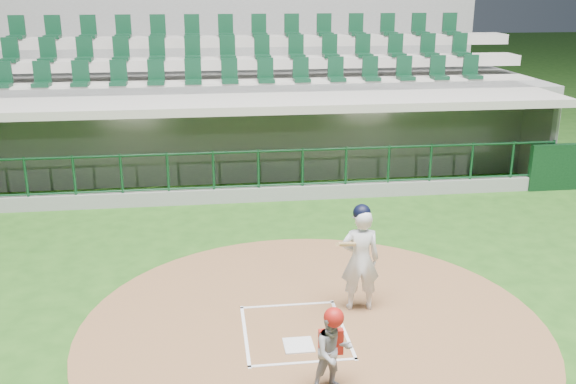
% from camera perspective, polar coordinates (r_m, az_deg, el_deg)
% --- Properties ---
extents(ground, '(120.00, 120.00, 0.00)m').
position_cam_1_polar(ground, '(10.21, 0.36, -11.53)').
color(ground, '#1F4915').
rests_on(ground, ground).
extents(dirt_circle, '(7.20, 7.20, 0.01)m').
position_cam_1_polar(dirt_circle, '(10.08, 2.25, -11.94)').
color(dirt_circle, brown).
rests_on(dirt_circle, ground).
extents(home_plate, '(0.43, 0.43, 0.02)m').
position_cam_1_polar(home_plate, '(9.60, 0.95, -13.46)').
color(home_plate, silver).
rests_on(home_plate, dirt_circle).
extents(batter_box_chalk, '(1.55, 1.80, 0.01)m').
position_cam_1_polar(batter_box_chalk, '(9.95, 0.60, -12.29)').
color(batter_box_chalk, white).
rests_on(batter_box_chalk, ground).
extents(dugout_structure, '(16.40, 3.70, 3.00)m').
position_cam_1_polar(dugout_structure, '(17.18, -2.69, 4.23)').
color(dugout_structure, slate).
rests_on(dugout_structure, ground).
extents(seating_deck, '(17.00, 6.72, 5.15)m').
position_cam_1_polar(seating_deck, '(20.08, -3.90, 7.57)').
color(seating_deck, gray).
rests_on(seating_deck, ground).
extents(batter, '(0.86, 0.87, 1.78)m').
position_cam_1_polar(batter, '(10.28, 6.43, -5.80)').
color(batter, silver).
rests_on(batter, dirt_circle).
extents(catcher, '(0.62, 0.53, 1.18)m').
position_cam_1_polar(catcher, '(8.43, 4.02, -13.80)').
color(catcher, gray).
rests_on(catcher, dirt_circle).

